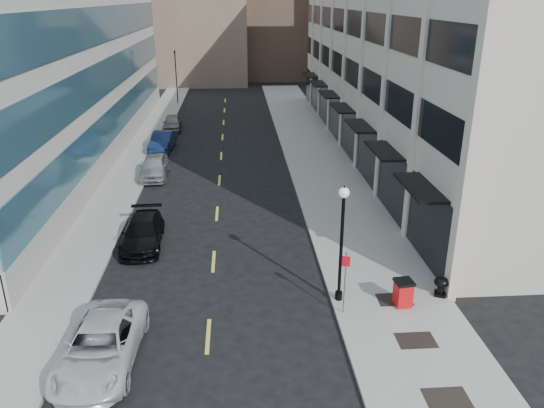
{
  "coord_description": "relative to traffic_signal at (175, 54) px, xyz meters",
  "views": [
    {
      "loc": [
        1.24,
        -14.75,
        11.86
      ],
      "look_at": [
        2.85,
        8.48,
        2.69
      ],
      "focal_mm": 35.0,
      "sensor_mm": 36.0,
      "label": 1
    }
  ],
  "objects": [
    {
      "name": "sidewalk_right",
      "position": [
        13.0,
        -28.0,
        -5.64
      ],
      "size": [
        5.0,
        80.0,
        0.15
      ],
      "primitive_type": "cube",
      "color": "gray",
      "rests_on": "ground"
    },
    {
      "name": "car_grey_sedan",
      "position": [
        0.75,
        -13.0,
        -5.01
      ],
      "size": [
        1.8,
        4.22,
        1.42
      ],
      "primitive_type": "imported",
      "rotation": [
        0.0,
        0.0,
        0.03
      ],
      "color": "slate",
      "rests_on": "ground"
    },
    {
      "name": "grate_mid",
      "position": [
        13.1,
        -47.0,
        -5.56
      ],
      "size": [
        1.4,
        1.0,
        0.01
      ],
      "primitive_type": "cube",
      "color": "black",
      "rests_on": "sidewalk_right"
    },
    {
      "name": "car_white_van",
      "position": [
        1.94,
        -47.35,
        -4.98
      ],
      "size": [
        2.62,
        5.4,
        1.48
      ],
      "primitive_type": "imported",
      "rotation": [
        0.0,
        0.0,
        -0.03
      ],
      "color": "silver",
      "rests_on": "ground"
    },
    {
      "name": "urn_planter",
      "position": [
        15.1,
        -44.0,
        -5.05
      ],
      "size": [
        0.61,
        0.61,
        0.85
      ],
      "rotation": [
        0.0,
        0.0,
        -0.43
      ],
      "color": "black",
      "rests_on": "sidewalk_right"
    },
    {
      "name": "traffic_signal",
      "position": [
        0.0,
        0.0,
        0.0
      ],
      "size": [
        0.66,
        0.66,
        6.98
      ],
      "color": "black",
      "rests_on": "ground"
    },
    {
      "name": "road_centerline",
      "position": [
        5.5,
        -31.0,
        -5.71
      ],
      "size": [
        0.15,
        68.2,
        0.01
      ],
      "color": "#D8CC4C",
      "rests_on": "ground"
    },
    {
      "name": "lamppost",
      "position": [
        10.8,
        -44.0,
        -2.62
      ],
      "size": [
        0.42,
        0.42,
        5.02
      ],
      "color": "black",
      "rests_on": "sidewalk_right"
    },
    {
      "name": "trash_bin",
      "position": [
        13.28,
        -44.66,
        -4.95
      ],
      "size": [
        0.79,
        0.84,
        1.15
      ],
      "rotation": [
        0.0,
        0.0,
        0.12
      ],
      "color": "red",
      "rests_on": "sidewalk_right"
    },
    {
      "name": "grate_far",
      "position": [
        13.1,
        -44.2,
        -5.56
      ],
      "size": [
        1.4,
        1.0,
        0.01
      ],
      "primitive_type": "cube",
      "color": "black",
      "rests_on": "sidewalk_right"
    },
    {
      "name": "sign_post",
      "position": [
        10.8,
        -45.01,
        -3.87
      ],
      "size": [
        0.31,
        0.12,
        2.68
      ],
      "rotation": [
        0.0,
        0.0,
        -0.28
      ],
      "color": "slate",
      "rests_on": "sidewalk_right"
    },
    {
      "name": "car_blue_sedan",
      "position": [
        0.7,
        -20.0,
        -4.97
      ],
      "size": [
        1.93,
        4.65,
        1.5
      ],
      "primitive_type": "imported",
      "rotation": [
        0.0,
        0.0,
        -0.08
      ],
      "color": "#14234D",
      "rests_on": "ground"
    },
    {
      "name": "building_right",
      "position": [
        22.44,
        -21.01,
        3.28
      ],
      "size": [
        15.3,
        46.5,
        18.25
      ],
      "color": "beige",
      "rests_on": "ground"
    },
    {
      "name": "skyline_stone",
      "position": [
        23.5,
        18.0,
        4.28
      ],
      "size": [
        10.0,
        14.0,
        20.0
      ],
      "primitive_type": "cube",
      "color": "beige",
      "rests_on": "ground"
    },
    {
      "name": "skyline_tan_far",
      "position": [
        -8.5,
        30.0,
        5.28
      ],
      "size": [
        12.0,
        14.0,
        22.0
      ],
      "primitive_type": "cube",
      "color": "#7D6652",
      "rests_on": "ground"
    },
    {
      "name": "ground",
      "position": [
        5.5,
        -48.0,
        -5.72
      ],
      "size": [
        160.0,
        160.0,
        0.0
      ],
      "primitive_type": "plane",
      "color": "black",
      "rests_on": "ground"
    },
    {
      "name": "car_black_pickup",
      "position": [
        1.88,
        -37.93,
        -5.03
      ],
      "size": [
        2.12,
        4.83,
        1.38
      ],
      "primitive_type": "imported",
      "rotation": [
        0.0,
        0.0,
        0.04
      ],
      "color": "black",
      "rests_on": "ground"
    },
    {
      "name": "car_silver_sedan",
      "position": [
        0.98,
        -27.0,
        -4.94
      ],
      "size": [
        1.95,
        4.6,
        1.55
      ],
      "primitive_type": "imported",
      "rotation": [
        0.0,
        0.0,
        0.03
      ],
      "color": "#9C9EA4",
      "rests_on": "ground"
    },
    {
      "name": "sidewalk_left",
      "position": [
        -1.0,
        -28.0,
        -5.64
      ],
      "size": [
        3.0,
        80.0,
        0.15
      ],
      "primitive_type": "cube",
      "color": "gray",
      "rests_on": "ground"
    },
    {
      "name": "grate_near",
      "position": [
        13.1,
        -50.0,
        -5.56
      ],
      "size": [
        1.4,
        1.0,
        0.01
      ],
      "primitive_type": "cube",
      "color": "black",
      "rests_on": "sidewalk_right"
    }
  ]
}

